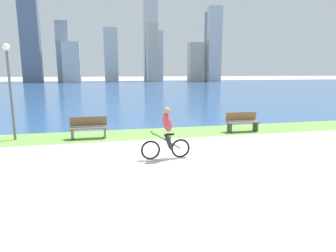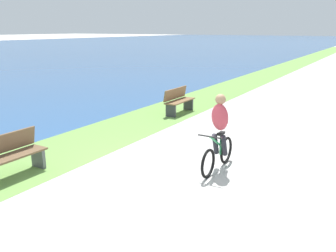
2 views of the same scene
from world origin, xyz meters
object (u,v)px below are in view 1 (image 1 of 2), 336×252
(cyclist_lead, at_px, (167,133))
(bench_near_path, at_px, (242,122))
(bench_far_along_path, at_px, (89,128))
(lamppost_tall, at_px, (9,78))

(cyclist_lead, height_order, bench_near_path, cyclist_lead)
(cyclist_lead, bearing_deg, bench_far_along_path, 126.00)
(cyclist_lead, bearing_deg, lamppost_tall, 144.58)
(cyclist_lead, relative_size, bench_far_along_path, 1.10)
(bench_near_path, bearing_deg, cyclist_lead, -141.94)
(lamppost_tall, bearing_deg, bench_near_path, -3.00)
(cyclist_lead, relative_size, bench_near_path, 1.10)
(bench_near_path, bearing_deg, bench_far_along_path, 178.97)
(bench_near_path, relative_size, lamppost_tall, 0.39)
(cyclist_lead, height_order, bench_far_along_path, cyclist_lead)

